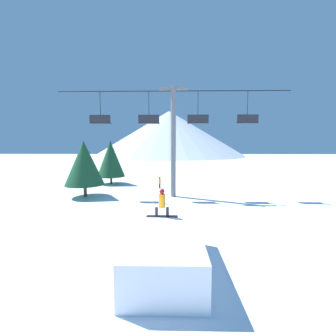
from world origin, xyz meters
TOP-DOWN VIEW (x-y plane):
  - ground_plane at (0.00, 0.00)m, footprint 220.00×220.00m
  - mountain_ridge at (0.00, 89.47)m, footprint 63.57×63.57m
  - snow_ramp at (1.18, -0.08)m, footprint 2.58×4.60m
  - snowboarder at (0.98, 1.69)m, footprint 1.38×0.29m
  - chairlift at (1.51, 11.77)m, footprint 19.86×0.46m
  - pine_tree_near at (-6.32, 11.57)m, footprint 3.38×3.38m
  - pine_tree_far at (-5.82, 18.24)m, footprint 3.25×3.25m
  - distant_skier at (0.09, 15.56)m, footprint 0.24×0.24m

SIDE VIEW (x-z plane):
  - ground_plane at x=0.00m, z-range 0.00..0.00m
  - distant_skier at x=0.09m, z-range 0.05..1.28m
  - snow_ramp at x=1.18m, z-range 0.00..1.42m
  - snowboarder at x=0.98m, z-range 1.41..2.65m
  - pine_tree_far at x=-5.82m, z-range 0.44..5.55m
  - pine_tree_near at x=-6.32m, z-range 0.53..5.49m
  - chairlift at x=1.51m, z-range 0.86..10.43m
  - mountain_ridge at x=0.00m, z-range 0.00..19.13m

